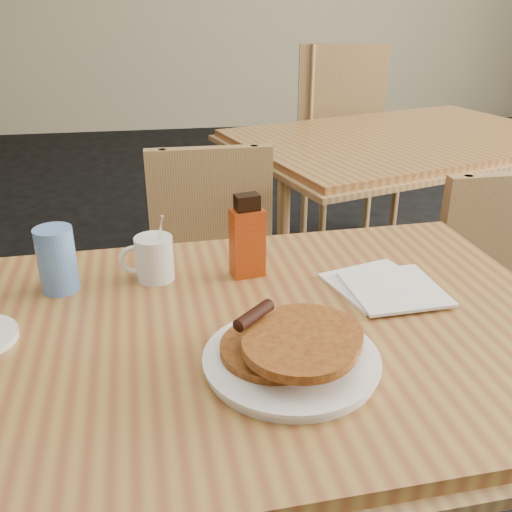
{
  "coord_description": "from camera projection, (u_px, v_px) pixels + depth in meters",
  "views": [
    {
      "loc": [
        -0.08,
        -0.83,
        1.27
      ],
      "look_at": [
        0.06,
        0.03,
        0.87
      ],
      "focal_mm": 40.0,
      "sensor_mm": 36.0,
      "label": 1
    }
  ],
  "objects": [
    {
      "name": "main_table",
      "position": [
        246.0,
        347.0,
        0.99
      ],
      "size": [
        1.21,
        0.85,
        0.75
      ],
      "rotation": [
        0.0,
        0.0,
        0.04
      ],
      "color": "olive",
      "rests_on": "floor"
    },
    {
      "name": "neighbor_table",
      "position": [
        403.0,
        145.0,
        2.28
      ],
      "size": [
        1.52,
        1.23,
        0.75
      ],
      "rotation": [
        0.0,
        0.0,
        0.29
      ],
      "color": "olive",
      "rests_on": "floor"
    },
    {
      "name": "chair_main_far",
      "position": [
        215.0,
        265.0,
        1.76
      ],
      "size": [
        0.39,
        0.39,
        0.85
      ],
      "rotation": [
        0.0,
        0.0,
        -0.01
      ],
      "color": "tan",
      "rests_on": "floor"
    },
    {
      "name": "chair_neighbor_far",
      "position": [
        346.0,
        129.0,
        2.99
      ],
      "size": [
        0.53,
        0.53,
        1.03
      ],
      "rotation": [
        0.0,
        0.0,
        -0.15
      ],
      "color": "tan",
      "rests_on": "floor"
    },
    {
      "name": "chair_neighbor_near",
      "position": [
        478.0,
        272.0,
        1.73
      ],
      "size": [
        0.38,
        0.38,
        0.83
      ],
      "rotation": [
        0.0,
        0.0,
        0.01
      ],
      "color": "tan",
      "rests_on": "floor"
    },
    {
      "name": "pancake_plate",
      "position": [
        292.0,
        352.0,
        0.86
      ],
      "size": [
        0.27,
        0.27,
        0.08
      ],
      "rotation": [
        0.0,
        0.0,
        0.34
      ],
      "color": "white",
      "rests_on": "main_table"
    },
    {
      "name": "coffee_mug",
      "position": [
        153.0,
        257.0,
        1.12
      ],
      "size": [
        0.11,
        0.07,
        0.14
      ],
      "rotation": [
        0.0,
        0.0,
        0.02
      ],
      "color": "white",
      "rests_on": "main_table"
    },
    {
      "name": "syrup_bottle",
      "position": [
        247.0,
        239.0,
        1.12
      ],
      "size": [
        0.07,
        0.05,
        0.17
      ],
      "rotation": [
        0.0,
        0.0,
        0.19
      ],
      "color": "maroon",
      "rests_on": "main_table"
    },
    {
      "name": "napkin_stack",
      "position": [
        386.0,
        287.0,
        1.09
      ],
      "size": [
        0.22,
        0.23,
        0.01
      ],
      "rotation": [
        0.0,
        0.0,
        0.27
      ],
      "color": "white",
      "rests_on": "main_table"
    },
    {
      "name": "blue_tumbler",
      "position": [
        57.0,
        260.0,
        1.07
      ],
      "size": [
        0.09,
        0.09,
        0.13
      ],
      "primitive_type": "cylinder",
      "rotation": [
        0.0,
        0.0,
        0.3
      ],
      "color": "#5C8CD8",
      "rests_on": "main_table"
    }
  ]
}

